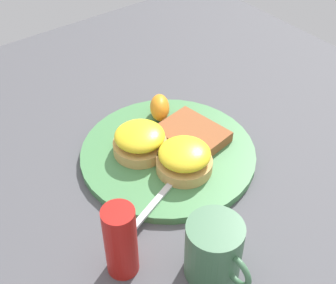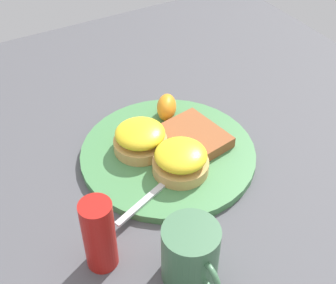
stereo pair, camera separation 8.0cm
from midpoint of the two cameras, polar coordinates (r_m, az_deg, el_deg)
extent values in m
plane|color=#4C4C51|center=(0.82, -2.78, -1.92)|extent=(1.10, 1.10, 0.00)
cylinder|color=#47844C|center=(0.81, -2.80, -1.56)|extent=(0.30, 0.30, 0.01)
cylinder|color=tan|center=(0.81, -6.24, -0.67)|extent=(0.09, 0.09, 0.02)
ellipsoid|color=yellow|center=(0.79, -6.36, 0.64)|extent=(0.09, 0.09, 0.03)
cylinder|color=tan|center=(0.77, -0.97, -2.89)|extent=(0.09, 0.09, 0.02)
ellipsoid|color=yellow|center=(0.75, -0.99, -1.56)|extent=(0.09, 0.09, 0.03)
cube|color=#99532D|center=(0.82, 0.24, 0.76)|extent=(0.13, 0.11, 0.02)
ellipsoid|color=orange|center=(0.87, -3.64, 4.12)|extent=(0.07, 0.06, 0.04)
cube|color=silver|center=(0.72, -4.69, -7.42)|extent=(0.06, 0.12, 0.00)
cube|color=silver|center=(0.81, 1.52, -0.62)|extent=(0.04, 0.05, 0.00)
cylinder|color=#42704C|center=(0.63, 1.89, -13.17)|extent=(0.08, 0.08, 0.09)
torus|color=#42704C|center=(0.61, 4.59, -15.59)|extent=(0.05, 0.01, 0.05)
cylinder|color=#B21914|center=(0.63, -9.48, -12.04)|extent=(0.04, 0.04, 0.12)
camera|label=1|loc=(0.04, -92.87, -2.49)|focal=50.00mm
camera|label=2|loc=(0.04, 87.13, 2.49)|focal=50.00mm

